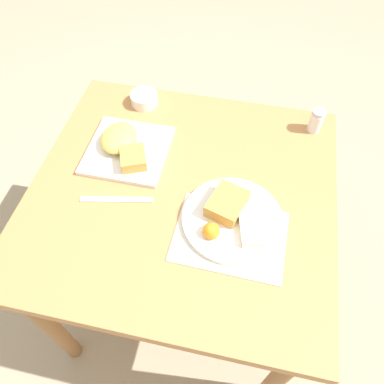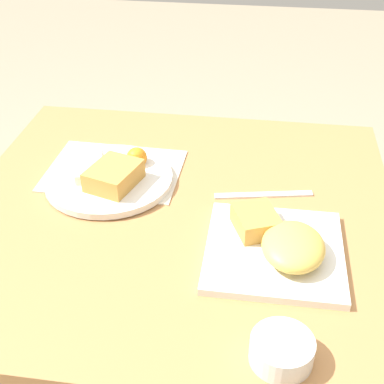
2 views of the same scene
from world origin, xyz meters
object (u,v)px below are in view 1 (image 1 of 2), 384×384
at_px(salt_shaker, 316,122).
at_px(butter_knife, 117,199).
at_px(plate_oval_far, 231,216).
at_px(sauce_ramekin, 144,99).
at_px(plate_square_near, 125,147).

height_order(salt_shaker, butter_knife, salt_shaker).
height_order(plate_oval_far, salt_shaker, salt_shaker).
height_order(plate_oval_far, butter_knife, plate_oval_far).
bearing_deg(butter_knife, plate_oval_far, -11.10).
xyz_separation_m(salt_shaker, butter_knife, (0.39, -0.52, -0.03)).
bearing_deg(plate_oval_far, sauce_ramekin, -138.31).
xyz_separation_m(sauce_ramekin, butter_knife, (0.39, 0.04, -0.02)).
relative_size(sauce_ramekin, butter_knife, 0.45).
xyz_separation_m(plate_square_near, sauce_ramekin, (-0.22, -0.01, -0.00)).
relative_size(plate_square_near, salt_shaker, 3.06).
bearing_deg(plate_oval_far, salt_shaker, 152.28).
distance_m(plate_oval_far, butter_knife, 0.31).
bearing_deg(plate_square_near, plate_oval_far, 63.19).
xyz_separation_m(plate_oval_far, butter_knife, (0.00, -0.31, -0.02)).
distance_m(plate_square_near, plate_oval_far, 0.38).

